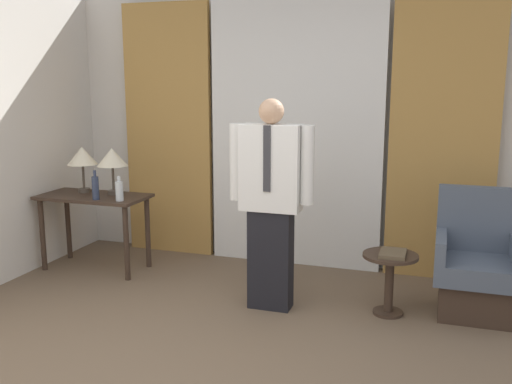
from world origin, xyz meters
The scene contains 13 objects.
wall_back centered at (0.00, 2.95, 1.35)m, with size 10.00×0.06×2.70m.
curtain_sheer_center centered at (0.00, 2.82, 1.29)m, with size 1.70×0.06×2.58m.
curtain_drape_left centered at (-1.36, 2.82, 1.29)m, with size 0.95×0.06×2.58m.
curtain_drape_right centered at (1.36, 2.82, 1.29)m, with size 0.95×0.06×2.58m.
desk centered at (-1.79, 2.06, 0.61)m, with size 1.04×0.52×0.73m.
table_lamp_left centered at (-1.96, 2.16, 1.08)m, with size 0.29×0.29×0.45m.
table_lamp_right centered at (-1.62, 2.16, 1.08)m, with size 0.29×0.29×0.45m.
bottle_near_edge centered at (-1.41, 1.92, 0.83)m, with size 0.07×0.07×0.23m.
bottle_by_lamp centered at (-1.65, 1.89, 0.84)m, with size 0.06×0.06×0.27m.
person centered at (0.11, 1.66, 0.91)m, with size 0.68×0.22×1.68m.
armchair centered at (1.67, 2.05, 0.35)m, with size 0.63×0.61×0.98m.
side_table centered at (1.03, 1.82, 0.34)m, with size 0.43×0.43×0.49m.
book centered at (1.05, 1.79, 0.51)m, with size 0.19×0.26×0.03m.
Camera 1 is at (1.36, -2.53, 1.82)m, focal length 40.00 mm.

